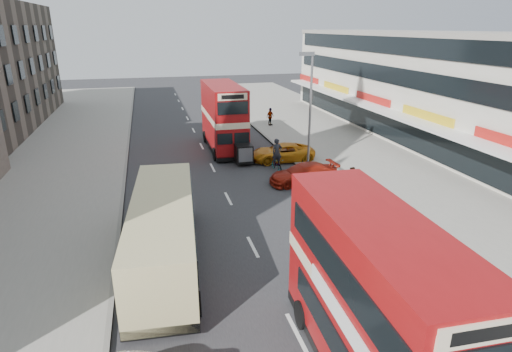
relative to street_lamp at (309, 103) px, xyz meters
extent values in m
cube|color=#28282B|center=(-6.52, 2.00, -4.78)|extent=(12.00, 90.00, 0.01)
cube|color=gray|center=(5.48, 2.00, -4.71)|extent=(12.00, 90.00, 0.15)
cube|color=gray|center=(-18.52, 2.00, -4.71)|extent=(12.00, 90.00, 0.15)
cube|color=gray|center=(-12.62, 2.00, -4.71)|extent=(0.20, 90.00, 0.16)
cube|color=gray|center=(-0.42, 2.00, -4.71)|extent=(0.20, 90.00, 0.16)
cube|color=beige|center=(13.48, 4.00, -0.28)|extent=(8.00, 46.00, 9.00)
cube|color=black|center=(9.43, 4.00, -3.18)|extent=(0.10, 44.00, 2.40)
cube|color=gray|center=(13.48, 4.00, 4.32)|extent=(8.20, 46.20, 0.40)
cube|color=white|center=(8.58, 4.00, -1.78)|extent=(1.80, 44.00, 0.20)
cylinder|color=slate|center=(0.08, 0.00, -0.78)|extent=(0.16, 0.16, 8.00)
cube|color=slate|center=(-0.32, 0.00, 3.22)|extent=(1.00, 0.20, 0.25)
cube|color=maroon|center=(-5.19, -18.19, -3.29)|extent=(2.73, 7.79, 2.12)
cube|color=beige|center=(-5.19, -18.19, -2.09)|extent=(2.77, 7.83, 0.43)
cube|color=maroon|center=(-5.19, -18.19, -0.94)|extent=(2.73, 7.79, 2.02)
cube|color=maroon|center=(-5.19, -18.19, 0.15)|extent=(2.75, 7.81, 0.24)
cube|color=black|center=(-4.79, 6.70, -4.43)|extent=(2.60, 8.13, 0.35)
cube|color=maroon|center=(-4.79, 6.70, -3.21)|extent=(2.58, 8.13, 2.23)
cube|color=beige|center=(-4.79, 6.70, -1.95)|extent=(2.62, 8.17, 0.46)
cube|color=maroon|center=(-4.79, 6.70, -0.73)|extent=(2.58, 8.13, 2.13)
cube|color=maroon|center=(-4.79, 6.70, 0.42)|extent=(2.60, 8.15, 0.25)
cube|color=black|center=(-4.18, 2.03, -3.87)|extent=(1.22, 1.22, 1.32)
cube|color=black|center=(-10.51, -10.33, -4.38)|extent=(3.36, 10.25, 0.40)
cube|color=tan|center=(-10.51, -10.33, -3.22)|extent=(3.34, 10.25, 2.62)
imported|color=#A01E10|center=(-1.27, -2.66, -4.13)|extent=(4.62, 2.10, 1.31)
imported|color=orange|center=(-1.13, 2.29, -4.12)|extent=(4.91, 2.44, 1.34)
imported|color=gray|center=(0.83, -5.20, -3.82)|extent=(0.72, 0.65, 1.63)
imported|color=gray|center=(1.26, 13.67, -3.74)|extent=(1.11, 0.95, 1.79)
imported|color=gray|center=(-2.19, 0.21, -4.33)|extent=(0.75, 1.77, 0.91)
imported|color=#21232A|center=(-2.19, 0.21, -3.45)|extent=(0.76, 0.53, 1.98)
camera|label=1|loc=(-10.71, -26.75, 4.90)|focal=29.42mm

